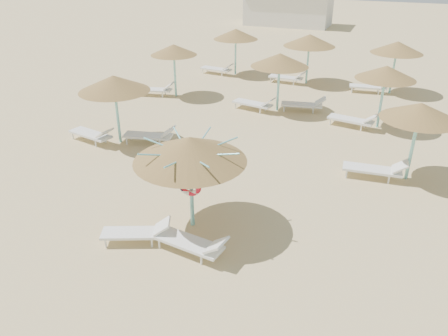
% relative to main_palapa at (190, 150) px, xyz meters
% --- Properties ---
extents(ground, '(120.00, 120.00, 0.00)m').
position_rel_main_palapa_xyz_m(ground, '(-0.13, -0.21, -2.31)').
color(ground, tan).
rests_on(ground, ground).
extents(main_palapa, '(2.97, 2.97, 2.67)m').
position_rel_main_palapa_xyz_m(main_palapa, '(0.00, 0.00, 0.00)').
color(main_palapa, '#7CD4D7').
rests_on(main_palapa, ground).
extents(lounger_main_a, '(1.87, 1.20, 0.66)m').
position_rel_main_palapa_xyz_m(lounger_main_a, '(-0.97, -1.25, -2.00)').
color(lounger_main_a, white).
rests_on(lounger_main_a, ground).
extents(lounger_main_b, '(2.01, 0.86, 0.71)m').
position_rel_main_palapa_xyz_m(lounger_main_b, '(0.58, -1.18, -1.98)').
color(lounger_main_b, white).
rests_on(lounger_main_b, ground).
extents(palapa_field, '(14.66, 13.99, 2.71)m').
position_rel_main_palapa_xyz_m(palapa_field, '(-0.35, 10.89, -0.01)').
color(palapa_field, '#7CD4D7').
rests_on(palapa_field, ground).
extents(service_hut, '(8.40, 4.40, 3.25)m').
position_rel_main_palapa_xyz_m(service_hut, '(-6.13, 34.79, -0.67)').
color(service_hut, silver).
rests_on(service_hut, ground).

